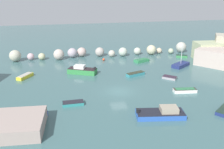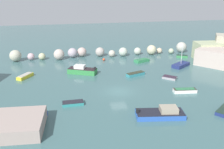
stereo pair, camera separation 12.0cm
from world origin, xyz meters
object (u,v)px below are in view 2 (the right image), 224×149
at_px(moored_boat_8, 73,103).
at_px(moored_boat_1, 182,56).
at_px(moored_boat_11, 142,60).
at_px(moored_boat_10, 181,65).
at_px(stone_dock, 1,125).
at_px(moored_boat_6, 39,119).
at_px(moored_boat_5, 25,76).
at_px(moored_boat_4, 135,74).
at_px(channel_buoy, 104,59).
at_px(moored_boat_9, 185,90).
at_px(moored_boat_3, 161,113).
at_px(moored_boat_7, 170,78).
at_px(moored_boat_0, 82,70).

bearing_deg(moored_boat_8, moored_boat_1, 36.35).
bearing_deg(moored_boat_11, moored_boat_10, -59.67).
distance_m(stone_dock, moored_boat_1, 42.52).
bearing_deg(moored_boat_6, moored_boat_5, -154.10).
bearing_deg(moored_boat_4, channel_buoy, -90.16).
height_order(moored_boat_4, moored_boat_9, moored_boat_9).
height_order(moored_boat_3, moored_boat_9, moored_boat_3).
bearing_deg(moored_boat_10, stone_dock, -3.73).
bearing_deg(moored_boat_8, moored_boat_7, 21.04).
bearing_deg(stone_dock, moored_boat_9, 12.94).
xyz_separation_m(moored_boat_5, moored_boat_11, (23.75, 5.54, -0.02)).
height_order(stone_dock, moored_boat_5, stone_dock).
xyz_separation_m(moored_boat_5, moored_boat_10, (30.41, 0.40, 0.06)).
relative_size(moored_boat_1, moored_boat_7, 1.02).
height_order(moored_boat_4, moored_boat_11, moored_boat_4).
relative_size(moored_boat_7, moored_boat_11, 0.74).
bearing_deg(moored_boat_6, moored_boat_9, 115.95).
bearing_deg(moored_boat_10, moored_boat_5, -33.47).
bearing_deg(moored_boat_6, moored_boat_8, 145.19).
bearing_deg(moored_boat_7, stone_dock, 67.61).
bearing_deg(moored_boat_8, channel_buoy, 68.37).
height_order(moored_boat_3, moored_boat_11, moored_boat_3).
distance_m(stone_dock, moored_boat_4, 25.07).
height_order(moored_boat_5, moored_boat_10, moored_boat_10).
bearing_deg(moored_boat_4, moored_boat_7, 131.98).
bearing_deg(moored_boat_4, moored_boat_0, -39.04).
distance_m(moored_boat_0, moored_boat_10, 20.20).
bearing_deg(moored_boat_4, moored_boat_5, -28.41).
bearing_deg(moored_boat_1, moored_boat_8, 61.79).
xyz_separation_m(channel_buoy, moored_boat_7, (9.38, -13.92, -0.05)).
height_order(moored_boat_4, moored_boat_6, moored_boat_6).
distance_m(moored_boat_1, moored_boat_7, 15.64).
bearing_deg(moored_boat_11, moored_boat_6, -154.76).
bearing_deg(stone_dock, moored_boat_3, -1.92).
xyz_separation_m(channel_buoy, moored_boat_11, (8.00, -2.51, 0.00)).
height_order(channel_buoy, moored_boat_9, moored_boat_9).
bearing_deg(channel_buoy, moored_boat_7, -56.04).
height_order(stone_dock, moored_boat_9, stone_dock).
height_order(channel_buoy, moored_boat_1, channel_buoy).
xyz_separation_m(moored_boat_3, moored_boat_6, (-14.86, 1.98, -0.14)).
bearing_deg(moored_boat_6, moored_boat_4, 143.83).
bearing_deg(moored_boat_9, channel_buoy, 121.83).
bearing_deg(moored_boat_4, moored_boat_8, 19.32).
height_order(moored_boat_0, moored_boat_4, moored_boat_0).
xyz_separation_m(moored_boat_6, moored_boat_9, (21.41, 4.47, -0.02)).
distance_m(moored_boat_5, moored_boat_6, 16.81).
bearing_deg(moored_boat_9, moored_boat_7, 94.69).
bearing_deg(moored_boat_9, moored_boat_11, 100.97).
bearing_deg(moored_boat_9, moored_boat_1, 71.54).
height_order(moored_boat_8, moored_boat_10, moored_boat_10).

